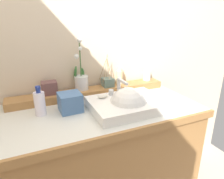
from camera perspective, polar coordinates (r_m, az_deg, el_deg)
name	(u,v)px	position (r m, az deg, el deg)	size (l,w,h in m)	color
wall_back	(82,44)	(1.56, -8.46, 12.51)	(2.97, 0.20, 2.45)	beige
vanity_cabinet	(104,165)	(1.51, -2.27, -20.40)	(1.20, 0.62, 0.88)	#A5723F
back_ledge	(91,92)	(1.47, -5.88, -0.73)	(1.13, 0.13, 0.05)	#A5723F
sink_basin	(128,105)	(1.24, 4.42, -4.48)	(0.45, 0.33, 0.27)	white
soap_bar	(103,96)	(1.26, -2.62, -1.87)	(0.07, 0.04, 0.02)	silver
potted_plant	(81,79)	(1.44, -8.72, 2.96)	(0.10, 0.11, 0.36)	silver
soap_dispenser	(119,77)	(1.55, 2.08, 3.62)	(0.05, 0.05, 0.14)	beige
tumbler_cup	(147,75)	(1.66, 9.83, 4.09)	(0.06, 0.06, 0.09)	white
reed_diffuser	(108,82)	(1.50, -1.23, 2.15)	(0.10, 0.09, 0.24)	slate
trinket_box	(49,88)	(1.40, -17.23, 0.45)	(0.10, 0.08, 0.09)	brown
lotion_bottle	(40,103)	(1.23, -19.68, -3.60)	(0.06, 0.07, 0.18)	white
tissue_box	(70,102)	(1.24, -11.70, -3.53)	(0.13, 0.13, 0.11)	#4A6FA1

